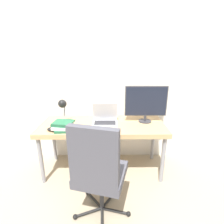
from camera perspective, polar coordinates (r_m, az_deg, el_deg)
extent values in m
plane|color=tan|center=(2.42, -3.16, -22.56)|extent=(12.00, 12.00, 0.00)
cube|color=silver|center=(2.56, -2.98, 11.90)|extent=(8.00, 0.05, 2.60)
cube|color=tan|center=(2.34, -3.11, -4.64)|extent=(1.65, 0.65, 0.06)
cylinder|color=gray|center=(2.44, -22.15, -14.48)|extent=(0.05, 0.05, 0.64)
cylinder|color=gray|center=(2.37, 16.25, -14.78)|extent=(0.05, 0.05, 0.64)
cylinder|color=gray|center=(2.87, -18.41, -8.86)|extent=(0.05, 0.05, 0.64)
cylinder|color=gray|center=(2.81, 13.24, -8.95)|extent=(0.05, 0.05, 0.64)
cube|color=silver|center=(2.33, -2.30, -3.72)|extent=(0.33, 0.26, 0.02)
cube|color=#2D2D33|center=(2.33, -2.30, -3.49)|extent=(0.28, 0.16, 0.00)
cube|color=silver|center=(2.38, -2.27, 0.18)|extent=(0.33, 0.07, 0.25)
cube|color=silver|center=(2.37, -2.28, 0.15)|extent=(0.30, 0.06, 0.22)
cylinder|color=#333338|center=(2.46, 10.67, -2.92)|extent=(0.18, 0.18, 0.01)
cylinder|color=#333338|center=(2.44, 10.74, -1.84)|extent=(0.04, 0.04, 0.09)
cube|color=#333338|center=(2.37, 11.05, 3.50)|extent=(0.56, 0.02, 0.40)
cube|color=black|center=(2.36, 11.11, 3.42)|extent=(0.54, 0.00, 0.38)
cylinder|color=#4C4C51|center=(2.51, -14.64, -2.73)|extent=(0.13, 0.13, 0.02)
cylinder|color=#99999E|center=(2.40, -15.26, -0.08)|extent=(0.02, 0.14, 0.28)
sphere|color=black|center=(2.31, -15.92, 2.62)|extent=(0.11, 0.11, 0.11)
sphere|color=black|center=(2.09, 5.38, -30.19)|extent=(0.05, 0.05, 0.05)
cylinder|color=black|center=(2.10, 0.97, -29.57)|extent=(0.28, 0.10, 0.03)
sphere|color=black|center=(2.30, 1.25, -24.45)|extent=(0.05, 0.05, 0.05)
cylinder|color=black|center=(2.21, -0.89, -26.57)|extent=(0.18, 0.25, 0.03)
sphere|color=black|center=(2.30, -7.94, -24.60)|extent=(0.05, 0.05, 0.05)
cylinder|color=black|center=(2.21, -5.75, -26.65)|extent=(0.20, 0.24, 0.03)
sphere|color=black|center=(2.09, -11.93, -30.46)|extent=(0.05, 0.05, 0.05)
cylinder|color=black|center=(2.11, -7.54, -29.71)|extent=(0.28, 0.13, 0.03)
cylinder|color=black|center=(2.04, -3.26, -31.77)|extent=(0.04, 0.29, 0.03)
cylinder|color=#2D2D33|center=(1.98, -3.41, -24.75)|extent=(0.04, 0.04, 0.36)
cube|color=#4C4C56|center=(1.84, -3.56, -19.57)|extent=(0.56, 0.55, 0.09)
cube|color=#4C4C56|center=(1.51, -6.05, -14.35)|extent=(0.44, 0.18, 0.54)
cube|color=#286B47|center=(2.22, -15.33, -5.42)|extent=(0.23, 0.21, 0.03)
cube|color=silver|center=(2.21, -15.78, -4.70)|extent=(0.24, 0.20, 0.03)
cube|color=#286B47|center=(2.20, -15.95, -3.94)|extent=(0.25, 0.18, 0.03)
cube|color=#286B47|center=(2.21, -15.62, -3.27)|extent=(0.26, 0.22, 0.02)
cube|color=black|center=(2.12, -2.29, -6.04)|extent=(0.09, 0.15, 0.02)
ellipsoid|color=black|center=(2.25, -18.54, -5.25)|extent=(0.16, 0.11, 0.04)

